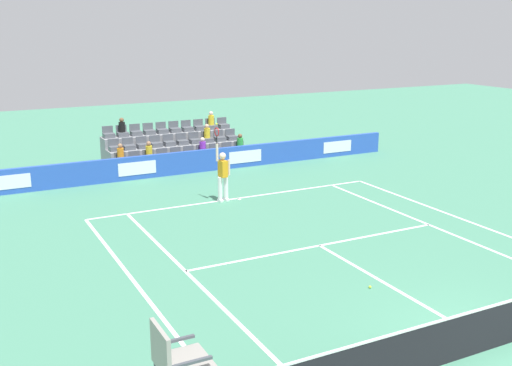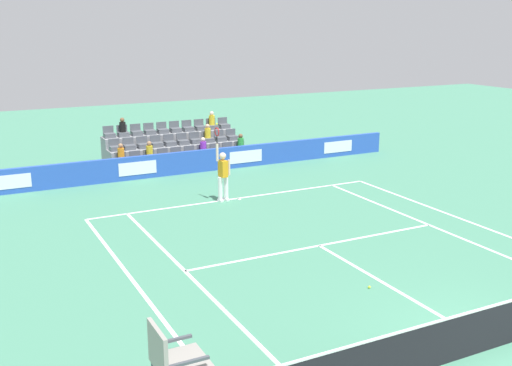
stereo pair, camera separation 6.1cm
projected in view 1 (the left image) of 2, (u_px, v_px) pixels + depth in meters
ground_plane at (496, 347)px, 12.11m from camera, size 80.00×80.00×0.00m
line_baseline at (238, 198)px, 22.34m from camera, size 10.97×0.10×0.01m
line_service at (320, 245)px, 17.61m from camera, size 8.23×0.10×0.01m
line_centre_service at (391, 287)px, 14.86m from camera, size 0.10×6.40×0.01m
line_singles_sideline_left at (192, 277)px, 15.41m from camera, size 0.10×11.89×0.01m
line_singles_sideline_right at (439, 229)px, 19.04m from camera, size 0.10×11.89×0.01m
line_doubles_sideline_left at (139, 288)px, 14.80m from camera, size 0.10×11.89×0.01m
line_doubles_sideline_right at (471, 222)px, 19.64m from camera, size 0.10×11.89×0.01m
line_centre_mark at (239, 199)px, 22.25m from camera, size 0.10×0.20×0.01m
sponsor_barrier at (193, 162)px, 26.05m from camera, size 19.63×0.22×0.95m
tennis_net at (498, 325)px, 11.98m from camera, size 11.97×0.10×1.07m
tennis_player at (223, 174)px, 21.77m from camera, size 0.53×0.38×2.85m
stadium_stand at (174, 150)px, 28.02m from camera, size 6.20×2.85×2.11m
loose_tennis_ball at (370, 287)px, 14.78m from camera, size 0.07×0.07×0.07m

